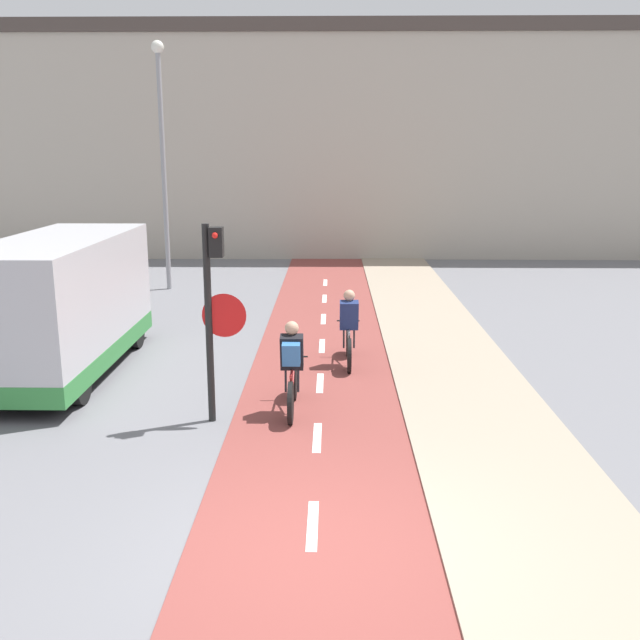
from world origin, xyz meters
TOP-DOWN VIEW (x-y plane):
  - ground_plane at (0.00, 0.00)m, footprint 120.00×120.00m
  - bike_lane at (0.00, 0.01)m, footprint 2.69×60.00m
  - sidewalk_strip at (2.54, 0.00)m, footprint 2.40×60.00m
  - building_row_background at (0.00, 23.08)m, footprint 60.00×5.20m
  - traffic_light_pole at (-1.56, 3.70)m, footprint 0.67×0.25m
  - street_lamp_far at (-4.74, 14.50)m, footprint 0.36×0.36m
  - cyclist_near at (-0.42, 4.09)m, footprint 0.46×1.78m
  - cyclist_far at (0.54, 6.72)m, footprint 0.46×1.76m
  - van at (-4.82, 6.14)m, footprint 1.95×5.36m

SIDE VIEW (x-z plane):
  - ground_plane at x=0.00m, z-range 0.00..0.00m
  - bike_lane at x=0.00m, z-range 0.00..0.02m
  - sidewalk_strip at x=2.54m, z-range 0.00..0.05m
  - cyclist_far at x=0.54m, z-range -0.08..1.42m
  - cyclist_near at x=-0.42m, z-range -0.04..1.46m
  - van at x=-4.82m, z-range -0.02..2.53m
  - traffic_light_pole at x=-1.56m, z-range 0.37..3.43m
  - street_lamp_far at x=-4.74m, z-range 0.77..7.89m
  - building_row_background at x=0.00m, z-range 0.01..8.78m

